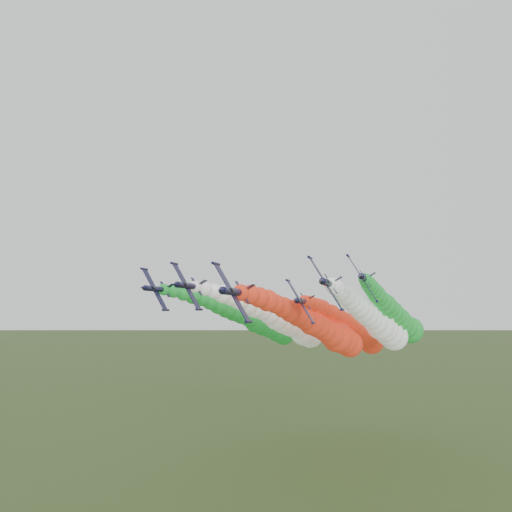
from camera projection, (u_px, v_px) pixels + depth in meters
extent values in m
cylinder|color=#121134|center=(233.00, 292.00, 68.87)|extent=(1.47, 8.78, 1.47)
cone|color=#121134|center=(220.00, 290.00, 63.93)|extent=(1.34, 1.76, 1.34)
cone|color=black|center=(244.00, 293.00, 73.44)|extent=(1.34, 0.88, 1.34)
ellipsoid|color=black|center=(231.00, 290.00, 66.94)|extent=(0.91, 1.83, 0.99)
cube|color=#121134|center=(232.00, 292.00, 68.71)|extent=(4.93, 1.85, 8.09)
cylinder|color=#121134|center=(216.00, 264.00, 69.82)|extent=(0.59, 2.54, 0.59)
cylinder|color=#121134|center=(249.00, 322.00, 67.61)|extent=(0.59, 2.54, 0.59)
cube|color=#121134|center=(248.00, 289.00, 72.21)|extent=(1.99, 1.46, 1.27)
cube|color=#121134|center=(242.00, 292.00, 72.39)|extent=(1.99, 1.07, 3.23)
sphere|color=red|center=(241.00, 293.00, 72.13)|extent=(2.44, 2.44, 2.44)
sphere|color=red|center=(250.00, 295.00, 76.50)|extent=(3.04, 3.04, 3.04)
sphere|color=red|center=(259.00, 297.00, 80.83)|extent=(3.37, 3.37, 3.37)
sphere|color=red|center=(268.00, 301.00, 85.13)|extent=(3.77, 3.77, 3.77)
sphere|color=red|center=(276.00, 304.00, 89.40)|extent=(3.49, 3.49, 3.49)
sphere|color=red|center=(283.00, 307.00, 93.63)|extent=(3.96, 3.96, 3.96)
sphere|color=red|center=(291.00, 311.00, 97.84)|extent=(4.47, 4.47, 4.47)
sphere|color=red|center=(298.00, 315.00, 102.02)|extent=(4.81, 4.81, 4.81)
sphere|color=red|center=(305.00, 318.00, 106.16)|extent=(4.86, 4.86, 4.86)
sphere|color=red|center=(312.00, 322.00, 110.29)|extent=(5.82, 5.82, 5.82)
sphere|color=red|center=(318.00, 326.00, 114.38)|extent=(5.59, 5.59, 5.59)
sphere|color=red|center=(325.00, 329.00, 118.44)|extent=(5.71, 5.71, 5.71)
sphere|color=red|center=(331.00, 333.00, 122.48)|extent=(6.52, 6.52, 6.52)
sphere|color=red|center=(337.00, 337.00, 126.49)|extent=(7.86, 7.86, 7.86)
sphere|color=red|center=(344.00, 340.00, 130.48)|extent=(7.17, 7.17, 7.17)
sphere|color=red|center=(350.00, 344.00, 134.43)|extent=(7.02, 7.02, 7.02)
cylinder|color=#121134|center=(188.00, 286.00, 86.64)|extent=(1.47, 8.78, 1.47)
cone|color=#121134|center=(175.00, 284.00, 81.70)|extent=(1.34, 1.76, 1.34)
cone|color=black|center=(198.00, 287.00, 91.20)|extent=(1.34, 0.88, 1.34)
ellipsoid|color=black|center=(185.00, 284.00, 84.70)|extent=(0.91, 1.83, 0.99)
cube|color=#121134|center=(187.00, 286.00, 86.48)|extent=(4.93, 1.85, 8.09)
cylinder|color=#121134|center=(174.00, 264.00, 87.58)|extent=(0.59, 2.54, 0.59)
cylinder|color=#121134|center=(199.00, 309.00, 85.37)|extent=(0.59, 2.54, 0.59)
cube|color=#121134|center=(201.00, 283.00, 89.98)|extent=(1.99, 1.46, 1.27)
cube|color=#121134|center=(197.00, 286.00, 90.15)|extent=(1.99, 1.07, 3.23)
sphere|color=white|center=(195.00, 287.00, 89.90)|extent=(2.15, 2.15, 2.15)
sphere|color=white|center=(205.00, 289.00, 94.27)|extent=(2.74, 2.74, 2.74)
sphere|color=white|center=(214.00, 291.00, 98.60)|extent=(2.99, 2.99, 2.99)
sphere|color=white|center=(223.00, 294.00, 102.90)|extent=(3.83, 3.83, 3.83)
sphere|color=white|center=(232.00, 297.00, 107.16)|extent=(3.85, 3.85, 3.85)
sphere|color=white|center=(240.00, 300.00, 111.40)|extent=(4.28, 4.28, 4.28)
sphere|color=white|center=(248.00, 304.00, 115.60)|extent=(5.07, 5.07, 5.07)
sphere|color=white|center=(255.00, 307.00, 119.78)|extent=(5.30, 5.30, 5.30)
sphere|color=white|center=(263.00, 310.00, 123.93)|extent=(4.85, 4.85, 4.85)
sphere|color=white|center=(270.00, 314.00, 128.05)|extent=(5.53, 5.53, 5.53)
sphere|color=white|center=(277.00, 317.00, 132.14)|extent=(6.76, 6.76, 6.76)
sphere|color=white|center=(284.00, 321.00, 136.21)|extent=(7.06, 7.06, 7.06)
sphere|color=white|center=(291.00, 324.00, 140.25)|extent=(6.87, 6.87, 6.87)
sphere|color=white|center=(297.00, 328.00, 144.26)|extent=(6.43, 6.43, 6.43)
sphere|color=white|center=(304.00, 331.00, 148.24)|extent=(8.33, 8.33, 8.33)
sphere|color=white|center=(310.00, 335.00, 152.20)|extent=(7.92, 7.92, 7.92)
cylinder|color=#121134|center=(327.00, 283.00, 76.55)|extent=(1.47, 8.78, 1.47)
cone|color=#121134|center=(322.00, 281.00, 71.61)|extent=(1.34, 1.76, 1.34)
cone|color=black|center=(331.00, 284.00, 81.11)|extent=(1.34, 0.88, 1.34)
ellipsoid|color=black|center=(327.00, 281.00, 74.61)|extent=(0.91, 1.83, 0.99)
cube|color=#121134|center=(326.00, 283.00, 76.39)|extent=(4.93, 1.85, 8.09)
cylinder|color=#121134|center=(310.00, 258.00, 77.49)|extent=(0.59, 2.54, 0.59)
cylinder|color=#121134|center=(342.00, 310.00, 75.28)|extent=(0.59, 2.54, 0.59)
cube|color=#121134|center=(336.00, 280.00, 79.89)|extent=(1.99, 1.46, 1.27)
cube|color=#121134|center=(331.00, 284.00, 80.06)|extent=(1.99, 1.07, 3.23)
sphere|color=white|center=(330.00, 284.00, 79.81)|extent=(2.09, 2.09, 2.09)
sphere|color=white|center=(334.00, 286.00, 84.18)|extent=(2.93, 2.93, 2.93)
sphere|color=white|center=(338.00, 289.00, 88.51)|extent=(2.82, 2.82, 2.82)
sphere|color=white|center=(342.00, 292.00, 92.81)|extent=(3.22, 3.22, 3.22)
sphere|color=white|center=(346.00, 296.00, 97.07)|extent=(3.90, 3.90, 3.90)
sphere|color=white|center=(350.00, 299.00, 101.31)|extent=(4.32, 4.32, 4.32)
sphere|color=white|center=(354.00, 303.00, 105.52)|extent=(4.64, 4.64, 4.64)
sphere|color=white|center=(359.00, 307.00, 109.69)|extent=(5.00, 5.00, 5.00)
sphere|color=white|center=(363.00, 311.00, 113.84)|extent=(5.33, 5.33, 5.33)
sphere|color=white|center=(367.00, 314.00, 117.96)|extent=(5.57, 5.57, 5.57)
sphere|color=white|center=(372.00, 318.00, 122.05)|extent=(5.58, 5.58, 5.58)
sphere|color=white|center=(376.00, 322.00, 126.12)|extent=(6.35, 6.35, 6.35)
sphere|color=white|center=(380.00, 325.00, 130.16)|extent=(7.39, 7.39, 7.39)
sphere|color=white|center=(385.00, 329.00, 134.17)|extent=(7.07, 7.07, 7.07)
sphere|color=white|center=(389.00, 333.00, 138.15)|extent=(7.62, 7.62, 7.62)
sphere|color=white|center=(394.00, 336.00, 142.11)|extent=(7.91, 7.91, 7.91)
cylinder|color=#121134|center=(156.00, 289.00, 96.97)|extent=(1.47, 8.78, 1.47)
cone|color=#121134|center=(143.00, 288.00, 92.03)|extent=(1.34, 1.76, 1.34)
cone|color=black|center=(167.00, 290.00, 101.54)|extent=(1.34, 0.88, 1.34)
ellipsoid|color=black|center=(153.00, 287.00, 95.04)|extent=(0.91, 1.83, 0.99)
cube|color=#121134|center=(155.00, 289.00, 96.81)|extent=(4.93, 1.85, 8.09)
cylinder|color=#121134|center=(144.00, 269.00, 97.92)|extent=(0.59, 2.54, 0.59)
cylinder|color=#121134|center=(166.00, 310.00, 95.71)|extent=(0.59, 2.54, 0.59)
cube|color=#121134|center=(169.00, 287.00, 100.31)|extent=(1.99, 1.46, 1.27)
cube|color=#121134|center=(165.00, 289.00, 100.49)|extent=(1.99, 1.07, 3.23)
sphere|color=green|center=(164.00, 290.00, 100.23)|extent=(2.36, 2.36, 2.36)
sphere|color=green|center=(174.00, 291.00, 104.60)|extent=(2.77, 2.77, 2.77)
sphere|color=green|center=(184.00, 293.00, 108.93)|extent=(3.26, 3.26, 3.26)
sphere|color=green|center=(193.00, 296.00, 113.23)|extent=(3.72, 3.72, 3.72)
sphere|color=green|center=(202.00, 299.00, 117.50)|extent=(3.62, 3.62, 3.62)
sphere|color=green|center=(210.00, 302.00, 121.73)|extent=(4.04, 4.04, 4.04)
sphere|color=green|center=(218.00, 305.00, 125.94)|extent=(4.85, 4.85, 4.85)
sphere|color=green|center=(226.00, 308.00, 130.12)|extent=(5.38, 5.38, 5.38)
sphere|color=green|center=(234.00, 311.00, 134.26)|extent=(5.62, 5.62, 5.62)
sphere|color=green|center=(241.00, 314.00, 138.38)|extent=(5.56, 5.56, 5.56)
sphere|color=green|center=(249.00, 317.00, 142.48)|extent=(5.44, 5.44, 5.44)
sphere|color=green|center=(256.00, 320.00, 146.54)|extent=(7.19, 7.19, 7.19)
sphere|color=green|center=(263.00, 324.00, 150.58)|extent=(7.18, 7.18, 7.18)
sphere|color=green|center=(270.00, 327.00, 154.59)|extent=(6.76, 6.76, 6.76)
sphere|color=green|center=(277.00, 330.00, 158.58)|extent=(7.20, 7.20, 7.20)
sphere|color=green|center=(283.00, 333.00, 162.53)|extent=(7.35, 7.35, 7.35)
cylinder|color=#121134|center=(363.00, 278.00, 86.93)|extent=(1.47, 8.78, 1.47)
cone|color=#121134|center=(361.00, 276.00, 81.99)|extent=(1.34, 1.76, 1.34)
cone|color=black|center=(365.00, 280.00, 91.50)|extent=(1.34, 0.88, 1.34)
ellipsoid|color=black|center=(364.00, 276.00, 85.00)|extent=(0.91, 1.83, 0.99)
cube|color=#121134|center=(362.00, 278.00, 86.77)|extent=(4.93, 1.85, 8.09)
cylinder|color=#121134|center=(348.00, 256.00, 87.88)|extent=(0.59, 2.54, 0.59)
cylinder|color=#121134|center=(377.00, 301.00, 85.66)|extent=(0.59, 2.54, 0.59)
cube|color=#121134|center=(370.00, 276.00, 90.27)|extent=(1.99, 1.46, 1.27)
cube|color=#121134|center=(365.00, 279.00, 90.44)|extent=(1.99, 1.07, 3.23)
sphere|color=green|center=(365.00, 279.00, 90.19)|extent=(2.24, 2.24, 2.24)
sphere|color=green|center=(367.00, 281.00, 94.56)|extent=(2.66, 2.66, 2.66)
sphere|color=green|center=(369.00, 284.00, 98.89)|extent=(3.17, 3.17, 3.17)
sphere|color=green|center=(371.00, 287.00, 103.19)|extent=(3.40, 3.40, 3.40)
sphere|color=green|center=(374.00, 291.00, 107.46)|extent=(3.68, 3.68, 3.68)
sphere|color=green|center=(376.00, 294.00, 111.69)|extent=(4.12, 4.12, 4.12)
sphere|color=green|center=(379.00, 298.00, 115.90)|extent=(4.01, 4.01, 4.01)
sphere|color=green|center=(382.00, 301.00, 120.07)|extent=(4.65, 4.65, 4.65)
sphere|color=green|center=(385.00, 305.00, 124.22)|extent=(5.42, 5.42, 5.42)
sphere|color=green|center=(389.00, 308.00, 128.34)|extent=(5.42, 5.42, 5.42)
sphere|color=green|center=(392.00, 312.00, 132.44)|extent=(5.92, 5.92, 5.92)
sphere|color=green|center=(395.00, 316.00, 136.50)|extent=(5.88, 5.88, 5.88)
sphere|color=green|center=(399.00, 319.00, 140.54)|extent=(6.45, 6.45, 6.45)
sphere|color=green|center=(403.00, 323.00, 144.55)|extent=(6.33, 6.33, 6.33)
sphere|color=green|center=(406.00, 326.00, 148.54)|extent=(6.72, 6.72, 6.72)
sphere|color=green|center=(410.00, 330.00, 152.49)|extent=(8.06, 8.06, 8.06)
cylinder|color=#121134|center=(301.00, 301.00, 94.19)|extent=(1.47, 8.78, 1.47)
cone|color=#121134|center=(296.00, 301.00, 89.25)|extent=(1.34, 1.76, 1.34)
cone|color=black|center=(306.00, 301.00, 98.76)|extent=(1.34, 0.88, 1.34)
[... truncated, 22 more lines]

